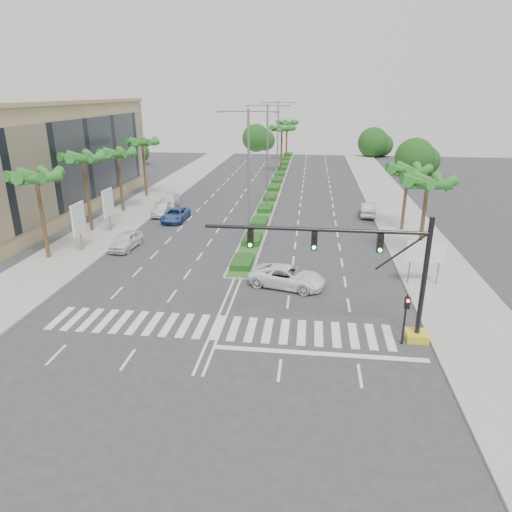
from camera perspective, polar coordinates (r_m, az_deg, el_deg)
The scene contains 28 objects.
ground at distance 27.68m, azimuth -4.82°, elevation -8.89°, with size 160.00×160.00×0.00m, color #333335.
footpath_right at distance 46.76m, azimuth 18.99°, elevation 2.36°, with size 6.00×120.00×0.15m, color gray.
footpath_left at distance 50.02m, azimuth -17.47°, elevation 3.64°, with size 6.00×120.00×0.15m, color gray.
median at distance 70.16m, azimuth 2.58°, elevation 9.04°, with size 2.20×75.00×0.20m, color gray.
median_grass at distance 70.14m, azimuth 2.58°, elevation 9.14°, with size 1.80×75.00×0.04m, color #3A5D1F.
building at distance 59.14m, azimuth -25.48°, elevation 10.93°, with size 12.00×36.00×12.00m, color tan.
signal_gantry at distance 26.00m, azimuth 15.43°, elevation -3.10°, with size 12.60×1.20×7.20m.
pedestrian_signal at distance 26.21m, azimuth 18.23°, elevation -6.62°, with size 0.28×0.36×3.00m.
direction_sign at distance 34.53m, azimuth 20.46°, elevation 0.29°, with size 2.70×0.11×3.40m.
billboard_near at distance 42.07m, azimuth -21.31°, elevation 4.30°, with size 0.18×2.10×4.35m.
billboard_far at distance 47.27m, azimuth -18.01°, elevation 6.30°, with size 0.18×2.10×4.35m.
palm_left_near at distance 40.63m, azimuth -25.78°, elevation 8.59°, with size 4.57×4.68×7.55m.
palm_left_mid at distance 47.43m, azimuth -20.78°, elevation 11.10°, with size 4.57×4.68×7.95m.
palm_left_far at distance 54.66m, azimuth -16.90°, elevation 11.92°, with size 4.57×4.68×7.35m.
palm_left_end at distance 61.99m, azimuth -14.00°, elevation 13.39°, with size 4.57×4.68×7.75m.
palm_right_near at distance 39.49m, azimuth 20.65°, elevation 8.29°, with size 4.57×4.68×7.05m.
palm_right_far at distance 47.23m, azimuth 18.47°, elevation 9.90°, with size 4.57×4.68×6.75m.
palm_median_a at distance 79.12m, azimuth 3.25°, elevation 15.43°, with size 4.57×4.68×8.05m.
palm_median_b at distance 94.06m, azimuth 3.88°, elevation 16.13°, with size 4.57×4.68×8.05m.
streetlight_near at distance 38.62m, azimuth -0.92°, elevation 10.22°, with size 5.10×0.25×12.00m.
streetlight_mid at distance 54.35m, azimuth 1.42°, elevation 13.04°, with size 5.10×0.25×12.00m.
streetlight_far at distance 70.21m, azimuth 2.73°, elevation 14.58°, with size 5.10×0.25×12.00m.
car_parked_a at distance 42.34m, azimuth -15.94°, elevation 1.86°, with size 1.74×4.33×1.48m, color silver.
car_parked_b at distance 53.01m, azimuth -11.71°, elevation 5.73°, with size 1.48×4.23×1.39m, color #B5B6BB.
car_parked_c at distance 50.42m, azimuth -10.03°, elevation 5.10°, with size 2.25×4.87×1.35m, color #305195.
car_parked_d at distance 56.67m, azimuth -10.79°, elevation 6.74°, with size 2.05×5.04×1.46m, color white.
car_crossing at distance 32.85m, azimuth 3.95°, elevation -2.60°, with size 2.51×5.45×1.51m, color white.
car_right at distance 53.19m, azimuth 13.92°, elevation 5.69°, with size 1.63×4.68×1.54m, color silver.
Camera 1 is at (5.19, -23.71, 13.30)m, focal length 32.00 mm.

